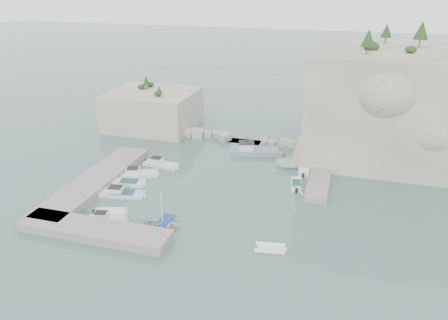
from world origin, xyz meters
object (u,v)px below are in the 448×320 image
(inflatable_dinghy, at_px, (270,249))
(work_boat, at_px, (256,154))
(motorboat_d, at_px, (122,196))
(motorboat_e, at_px, (111,214))
(motorboat_a, at_px, (161,166))
(tender_east_d, at_px, (289,168))
(motorboat_c, at_px, (129,185))
(motorboat_b, at_px, (139,176))
(tender_east_b, at_px, (296,186))
(tender_east_a, at_px, (301,191))
(rowboat, at_px, (163,226))
(motorboat_f, at_px, (107,222))
(tender_east_c, at_px, (304,171))

(inflatable_dinghy, height_order, work_boat, work_boat)
(motorboat_d, distance_m, motorboat_e, 5.00)
(motorboat_a, distance_m, inflatable_dinghy, 26.94)
(motorboat_d, bearing_deg, tender_east_d, 27.66)
(motorboat_c, bearing_deg, motorboat_b, 79.79)
(tender_east_b, relative_size, tender_east_d, 1.00)
(tender_east_d, bearing_deg, motorboat_c, 117.83)
(tender_east_a, relative_size, tender_east_b, 0.68)
(motorboat_b, xyz_separation_m, tender_east_b, (22.95, 3.15, 0.00))
(tender_east_a, bearing_deg, inflatable_dinghy, 169.14)
(motorboat_a, bearing_deg, motorboat_d, -89.33)
(motorboat_d, bearing_deg, tender_east_a, 9.69)
(motorboat_a, bearing_deg, rowboat, -59.62)
(motorboat_d, bearing_deg, tender_east_b, 13.36)
(inflatable_dinghy, xyz_separation_m, work_boat, (-7.40, 26.47, 0.00))
(tender_east_a, distance_m, tender_east_d, 7.90)
(motorboat_f, xyz_separation_m, tender_east_b, (20.62, 16.21, 0.00))
(motorboat_e, xyz_separation_m, motorboat_f, (0.55, -1.69, 0.00))
(inflatable_dinghy, bearing_deg, motorboat_d, 155.18)
(motorboat_d, xyz_separation_m, rowboat, (8.39, -5.54, 0.00))
(motorboat_a, distance_m, tender_east_d, 19.91)
(motorboat_f, distance_m, rowboat, 6.90)
(motorboat_b, xyz_separation_m, tender_east_a, (23.83, 1.82, 0.00))
(motorboat_c, xyz_separation_m, inflatable_dinghy, (22.28, -10.03, 0.00))
(tender_east_d, bearing_deg, motorboat_e, 134.34)
(tender_east_b, relative_size, work_boat, 0.46)
(inflatable_dinghy, bearing_deg, motorboat_b, 141.87)
(motorboat_c, bearing_deg, tender_east_a, 1.00)
(motorboat_b, relative_size, motorboat_c, 1.25)
(motorboat_d, bearing_deg, work_boat, 44.36)
(motorboat_a, relative_size, tender_east_d, 1.42)
(motorboat_d, relative_size, tender_east_d, 1.52)
(motorboat_c, bearing_deg, tender_east_b, 4.58)
(work_boat, bearing_deg, rowboat, -117.07)
(tender_east_b, xyz_separation_m, tender_east_c, (0.39, 5.53, 0.00))
(motorboat_c, height_order, tender_east_c, same)
(work_boat, bearing_deg, motorboat_a, -159.68)
(inflatable_dinghy, height_order, tender_east_c, tender_east_c)
(motorboat_f, bearing_deg, motorboat_b, 88.41)
(rowboat, xyz_separation_m, tender_east_d, (11.85, 21.21, 0.00))
(tender_east_d, xyz_separation_m, work_boat, (-6.09, 4.12, 0.00))
(tender_east_a, bearing_deg, motorboat_d, 104.74)
(motorboat_e, bearing_deg, tender_east_c, 24.64)
(motorboat_a, distance_m, motorboat_d, 10.74)
(motorboat_b, distance_m, motorboat_d, 6.52)
(tender_east_c, bearing_deg, motorboat_a, 97.72)
(motorboat_d, distance_m, tender_east_b, 24.18)
(motorboat_e, distance_m, tender_east_d, 28.15)
(tender_east_a, distance_m, work_boat, 14.55)
(motorboat_e, xyz_separation_m, tender_east_b, (21.17, 14.52, 0.00))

